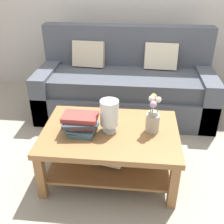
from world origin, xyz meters
TOP-DOWN VIEW (x-y plane):
  - ground_plane at (0.00, 0.00)m, footprint 10.00×10.00m
  - couch at (-0.04, 0.80)m, footprint 2.15×0.90m
  - coffee_table at (-0.10, -0.43)m, footprint 1.18×0.81m
  - book_stack_main at (-0.34, -0.48)m, footprint 0.30×0.26m
  - glass_hurricane_vase at (-0.10, -0.44)m, footprint 0.16×0.16m
  - flower_pitcher at (0.26, -0.41)m, footprint 0.12×0.13m

SIDE VIEW (x-z plane):
  - ground_plane at x=0.00m, z-range 0.00..0.00m
  - coffee_table at x=-0.10m, z-range 0.10..0.57m
  - couch at x=-0.04m, z-range -0.17..0.89m
  - book_stack_main at x=-0.34m, z-range 0.48..0.64m
  - flower_pitcher at x=0.26m, z-range 0.43..0.78m
  - glass_hurricane_vase at x=-0.10m, z-range 0.50..0.79m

